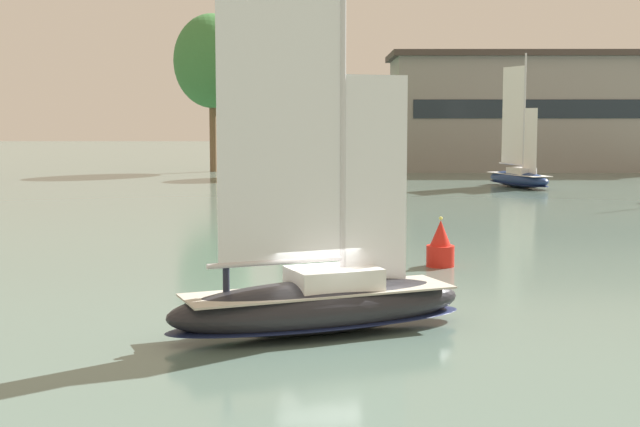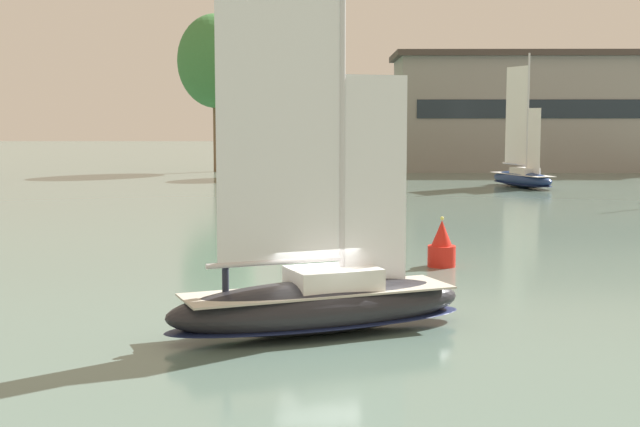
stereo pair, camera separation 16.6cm
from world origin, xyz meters
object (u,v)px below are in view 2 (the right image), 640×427
object	(u,v)px
tree_shore_center	(312,83)
channel_buoy	(442,247)
sailboat_main	(319,298)
sailboat_moored_mid_channel	(522,177)
tree_shore_left	(216,61)

from	to	relation	value
tree_shore_center	channel_buoy	distance (m)	59.99
sailboat_main	sailboat_moored_mid_channel	bearing A→B (deg)	71.99
tree_shore_center	sailboat_main	world-z (taller)	tree_shore_center
channel_buoy	tree_shore_left	bearing A→B (deg)	105.42
tree_shore_left	sailboat_main	distance (m)	79.07
tree_shore_left	sailboat_moored_mid_channel	size ratio (longest dim) A/B	1.51
sailboat_main	tree_shore_left	bearing A→B (deg)	99.47
sailboat_main	channel_buoy	world-z (taller)	sailboat_main
tree_shore_left	tree_shore_center	bearing A→B (deg)	-29.75
tree_shore_center	sailboat_main	bearing A→B (deg)	-88.69
tree_shore_left	channel_buoy	xyz separation A→B (m)	(18.01, -65.33, -11.81)
tree_shore_center	channel_buoy	xyz separation A→B (m)	(6.77, -58.90, -9.11)
channel_buoy	tree_shore_center	bearing A→B (deg)	96.56
tree_shore_left	tree_shore_center	distance (m)	13.23
tree_shore_left	sailboat_main	world-z (taller)	tree_shore_left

